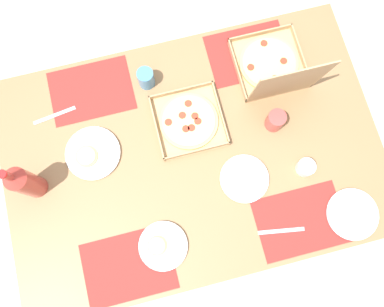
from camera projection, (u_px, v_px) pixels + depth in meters
The scene contains 18 objects.
ground_plane at pixel (192, 181), 2.45m from camera, with size 6.00×6.00×0.00m, color beige.
dining_table at pixel (192, 158), 1.79m from camera, with size 1.60×1.07×0.78m.
placemat_near_left at pixel (248, 53), 1.79m from camera, with size 0.36×0.26×0.00m, color red.
placemat_near_right at pixel (91, 91), 1.75m from camera, with size 0.36×0.26×0.00m, color red.
placemat_far_left at pixel (300, 221), 1.63m from camera, with size 0.36×0.26×0.00m, color red.
placemat_far_right at pixel (129, 266), 1.59m from camera, with size 0.36×0.26×0.00m, color red.
pizza_box_corner_left at pixel (189, 121), 1.71m from camera, with size 0.29×0.29×0.04m.
pizza_box_center at pixel (273, 67), 1.72m from camera, with size 0.30×0.34×0.33m.
plate_near_left at pixel (92, 154), 1.68m from camera, with size 0.23×0.23×0.03m.
plate_far_right at pixel (352, 214), 1.63m from camera, with size 0.21×0.21×0.02m.
plate_near_right at pixel (163, 246), 1.60m from camera, with size 0.20×0.20×0.03m.
plate_far_left at pixel (244, 179), 1.66m from camera, with size 0.20×0.20×0.02m.
soda_bottle at pixel (25, 182), 1.53m from camera, with size 0.09×0.09×0.32m.
cup_clear_right at pixel (146, 78), 1.71m from camera, with size 0.07×0.07×0.10m, color teal.
cup_spare at pixel (275, 121), 1.67m from camera, with size 0.08×0.08×0.10m, color #BF4742.
condiment_bowl at pixel (306, 167), 1.65m from camera, with size 0.08×0.08×0.05m, color white.
fork_by_far_left at pixel (55, 115), 1.73m from camera, with size 0.19×0.02×0.01m, color #B7B7BC.
fork_by_near_right at pixel (281, 231), 1.62m from camera, with size 0.19×0.02×0.01m, color #B7B7BC.
Camera 1 is at (0.09, 0.36, 2.43)m, focal length 37.24 mm.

